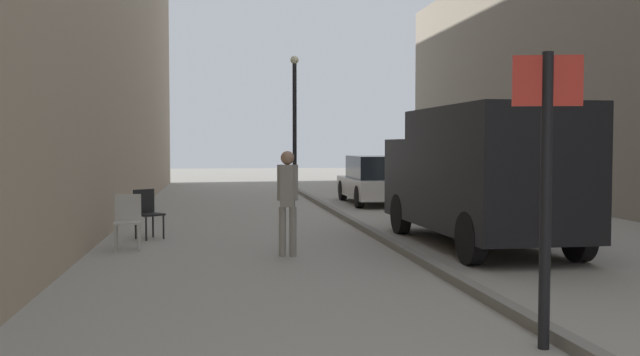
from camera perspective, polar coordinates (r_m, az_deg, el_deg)
The scene contains 9 objects.
ground_plane at distance 13.67m, azimuth -2.15°, elevation -4.83°, with size 80.00×80.00×0.00m, color gray.
kerb_strip at distance 13.92m, azimuth 4.35°, elevation -4.45°, with size 0.16×40.00×0.12m, color slate.
pedestrian_main_foreground at distance 11.28m, azimuth -2.64°, elevation -1.43°, with size 0.33×0.23×1.70m.
delivery_van at distance 12.68m, azimuth 12.78°, elevation 0.41°, with size 2.05×5.37×2.42m.
parked_car at distance 21.43m, azimuth 4.65°, elevation -0.18°, with size 1.89×4.22×1.45m.
street_sign_post at distance 6.42m, azimuth 17.86°, elevation 0.34°, with size 0.59×0.17×2.60m.
lamp_post at distance 23.63m, azimuth -2.07°, elevation 4.97°, with size 0.28×0.28×4.76m.
cafe_chair_near_window at distance 13.82m, azimuth -13.86°, elevation -2.55°, with size 0.62×0.62×0.94m.
cafe_chair_by_doorway at distance 12.50m, azimuth -15.33°, elevation -3.12°, with size 0.46×0.46×0.94m.
Camera 1 is at (-1.48, -1.47, 1.80)m, focal length 39.46 mm.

